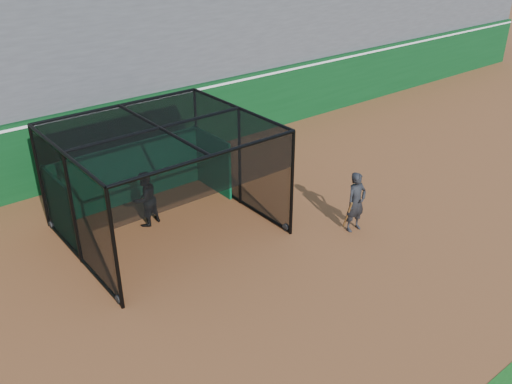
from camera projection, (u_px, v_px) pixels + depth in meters
ground at (286, 278)px, 13.49m from camera, size 120.00×120.00×0.00m
outfield_wall at (125, 133)px, 18.80m from camera, size 50.00×0.50×2.50m
grandstand at (69, 23)px, 19.95m from camera, size 50.00×7.85×8.95m
batting_cage at (164, 181)px, 14.86m from camera, size 5.27×4.81×3.10m
batter at (145, 199)px, 15.46m from camera, size 0.93×0.80×1.66m
on_deck_player at (356, 202)px, 15.17m from camera, size 0.67×0.47×1.77m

